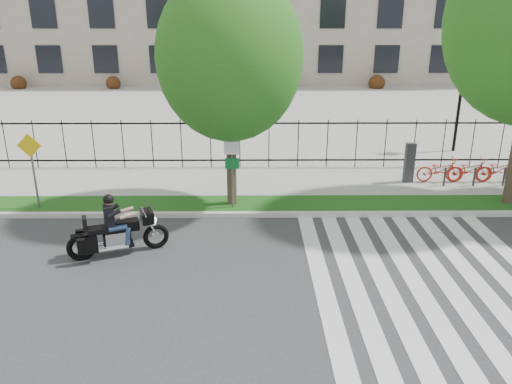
{
  "coord_description": "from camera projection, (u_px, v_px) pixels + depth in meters",
  "views": [
    {
      "loc": [
        0.52,
        -10.77,
        6.08
      ],
      "look_at": [
        0.62,
        3.0,
        1.23
      ],
      "focal_mm": 35.0,
      "sensor_mm": 36.0,
      "label": 1
    }
  ],
  "objects": [
    {
      "name": "street_tree_1",
      "position": [
        230.0,
        57.0,
        15.21
      ],
      "size": [
        4.53,
        4.53,
        7.38
      ],
      "color": "#35281D",
      "rests_on": "grass_verge"
    },
    {
      "name": "sign_pole_warning",
      "position": [
        32.0,
        161.0,
        15.88
      ],
      "size": [
        0.78,
        0.09,
        2.49
      ],
      "color": "#59595B",
      "rests_on": "grass_verge"
    },
    {
      "name": "sidewalk",
      "position": [
        239.0,
        182.0,
        19.18
      ],
      "size": [
        60.0,
        3.5,
        0.15
      ],
      "primitive_type": "cube",
      "color": "gray",
      "rests_on": "ground"
    },
    {
      "name": "crosswalk_stripes",
      "position": [
        428.0,
        279.0,
        12.21
      ],
      "size": [
        5.7,
        8.0,
        0.01
      ],
      "primitive_type": null,
      "color": "silver",
      "rests_on": "ground"
    },
    {
      "name": "ground",
      "position": [
        231.0,
        280.0,
        12.18
      ],
      "size": [
        120.0,
        120.0,
        0.0
      ],
      "primitive_type": "plane",
      "color": "#323234",
      "rests_on": "ground"
    },
    {
      "name": "motorcycle_rider",
      "position": [
        118.0,
        230.0,
        13.31
      ],
      "size": [
        2.57,
        1.35,
        2.08
      ],
      "color": "black",
      "rests_on": "ground"
    },
    {
      "name": "iron_fence",
      "position": [
        240.0,
        144.0,
        20.47
      ],
      "size": [
        30.0,
        0.06,
        2.0
      ],
      "primitive_type": null,
      "color": "black",
      "rests_on": "sidewalk"
    },
    {
      "name": "plaza",
      "position": [
        245.0,
        106.0,
        35.74
      ],
      "size": [
        80.0,
        34.0,
        0.1
      ],
      "primitive_type": "cube",
      "color": "gray",
      "rests_on": "ground"
    },
    {
      "name": "lamp_post_right",
      "position": [
        462.0,
        84.0,
        22.5
      ],
      "size": [
        1.06,
        0.7,
        4.25
      ],
      "color": "black",
      "rests_on": "ground"
    },
    {
      "name": "grass_verge",
      "position": [
        237.0,
        205.0,
        16.82
      ],
      "size": [
        60.0,
        1.5,
        0.15
      ],
      "primitive_type": "cube",
      "color": "#174B12",
      "rests_on": "ground"
    },
    {
      "name": "curb",
      "position": [
        236.0,
        214.0,
        16.02
      ],
      "size": [
        60.0,
        0.2,
        0.15
      ],
      "primitive_type": "cube",
      "color": "beige",
      "rests_on": "ground"
    },
    {
      "name": "sign_pole_regulatory",
      "position": [
        232.0,
        161.0,
        15.92
      ],
      "size": [
        0.5,
        0.09,
        2.5
      ],
      "color": "#59595B",
      "rests_on": "grass_verge"
    }
  ]
}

